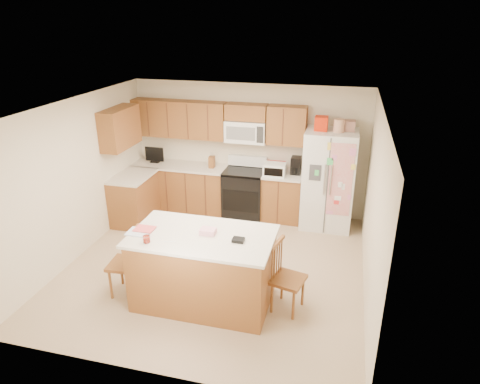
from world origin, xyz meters
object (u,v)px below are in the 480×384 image
(island, at_px, (203,268))
(windsor_chair_back, at_px, (217,251))
(windsor_chair_left, at_px, (126,263))
(windsor_chair_right, at_px, (286,278))
(stove, at_px, (244,192))
(refrigerator, at_px, (328,179))

(island, relative_size, windsor_chair_back, 1.95)
(windsor_chair_left, bearing_deg, windsor_chair_right, 4.99)
(windsor_chair_left, xyz_separation_m, windsor_chair_back, (1.11, 0.66, -0.01))
(stove, xyz_separation_m, refrigerator, (1.57, -0.06, 0.45))
(refrigerator, distance_m, windsor_chair_left, 3.83)
(windsor_chair_back, height_order, windsor_chair_right, windsor_chair_right)
(refrigerator, height_order, windsor_chair_back, refrigerator)
(windsor_chair_back, bearing_deg, stove, 93.32)
(stove, xyz_separation_m, windsor_chair_right, (1.22, -2.70, -0.01))
(island, xyz_separation_m, windsor_chair_left, (-1.09, -0.08, -0.04))
(island, relative_size, windsor_chair_left, 1.90)
(island, relative_size, windsor_chair_right, 1.94)
(stove, bearing_deg, windsor_chair_right, -65.69)
(stove, height_order, windsor_chair_right, stove)
(stove, xyz_separation_m, windsor_chair_back, (0.13, -2.23, -0.01))
(windsor_chair_left, distance_m, windsor_chair_right, 2.21)
(stove, bearing_deg, island, -87.68)
(windsor_chair_left, height_order, windsor_chair_back, windsor_chair_left)
(windsor_chair_right, bearing_deg, windsor_chair_back, 156.86)
(refrigerator, bearing_deg, island, -117.97)
(refrigerator, distance_m, island, 3.13)
(windsor_chair_left, height_order, windsor_chair_right, windsor_chair_left)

